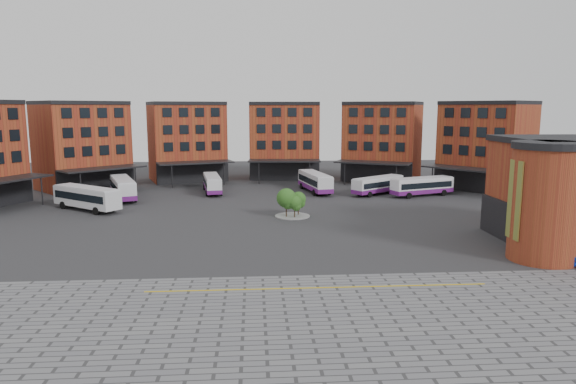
{
  "coord_description": "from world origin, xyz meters",
  "views": [
    {
      "loc": [
        -2.77,
        -50.96,
        13.54
      ],
      "look_at": [
        1.09,
        6.7,
        4.0
      ],
      "focal_mm": 32.0,
      "sensor_mm": 36.0,
      "label": 1
    }
  ],
  "objects": [
    {
      "name": "blue_car",
      "position": [
        23.7,
        -9.11,
        0.75
      ],
      "size": [
        4.5,
        4.12,
        1.49
      ],
      "primitive_type": "imported",
      "rotation": [
        0.0,
        0.0,
        0.88
      ],
      "color": "#0D2DAD",
      "rests_on": "ground"
    },
    {
      "name": "ground",
      "position": [
        0.0,
        0.0,
        0.0
      ],
      "size": [
        160.0,
        160.0,
        0.0
      ],
      "primitive_type": "plane",
      "color": "#28282B",
      "rests_on": "ground"
    },
    {
      "name": "east_building",
      "position": [
        28.7,
        -3.06,
        5.29
      ],
      "size": [
        17.4,
        15.4,
        10.6
      ],
      "color": "brown",
      "rests_on": "ground"
    },
    {
      "name": "bus_a",
      "position": [
        -25.01,
        17.77,
        1.87
      ],
      "size": [
        10.4,
        8.77,
        3.15
      ],
      "rotation": [
        0.0,
        0.0,
        0.92
      ],
      "color": "silver",
      "rests_on": "ground"
    },
    {
      "name": "bus_e",
      "position": [
        16.72,
        27.78,
        1.51
      ],
      "size": [
        9.35,
        7.62,
        2.78
      ],
      "rotation": [
        0.0,
        0.0,
        -0.95
      ],
      "color": "white",
      "rests_on": "ground"
    },
    {
      "name": "bus_f",
      "position": [
        23.14,
        25.69,
        1.58
      ],
      "size": [
        10.53,
        5.72,
        2.91
      ],
      "rotation": [
        0.0,
        0.0,
        -1.23
      ],
      "color": "white",
      "rests_on": "ground"
    },
    {
      "name": "bus_c",
      "position": [
        -9.48,
        31.07,
        1.52
      ],
      "size": [
        3.78,
        10.2,
        2.81
      ],
      "rotation": [
        0.0,
        0.0,
        0.15
      ],
      "color": "silver",
      "rests_on": "ground"
    },
    {
      "name": "main_building",
      "position": [
        -4.77,
        38.25,
        7.23
      ],
      "size": [
        94.14,
        42.48,
        14.6
      ],
      "color": "brown",
      "rests_on": "ground"
    },
    {
      "name": "paving_zone",
      "position": [
        2.0,
        -22.0,
        0.01
      ],
      "size": [
        50.0,
        22.0,
        0.02
      ],
      "primitive_type": "cube",
      "color": "slate",
      "rests_on": "ground"
    },
    {
      "name": "bus_b",
      "position": [
        -22.36,
        26.14,
        1.7
      ],
      "size": [
        6.33,
        11.33,
        3.14
      ],
      "rotation": [
        0.0,
        0.0,
        0.36
      ],
      "color": "silver",
      "rests_on": "ground"
    },
    {
      "name": "tree_island",
      "position": [
        1.88,
        11.63,
        2.01
      ],
      "size": [
        4.4,
        4.4,
        3.68
      ],
      "color": "gray",
      "rests_on": "ground"
    },
    {
      "name": "bus_d",
      "position": [
        7.08,
        30.76,
        1.68
      ],
      "size": [
        4.59,
        11.32,
        3.11
      ],
      "rotation": [
        0.0,
        0.0,
        0.19
      ],
      "color": "silver",
      "rests_on": "ground"
    },
    {
      "name": "yellow_line",
      "position": [
        2.0,
        -14.0,
        0.03
      ],
      "size": [
        26.0,
        0.15,
        0.02
      ],
      "primitive_type": "cube",
      "color": "gold",
      "rests_on": "paving_zone"
    }
  ]
}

